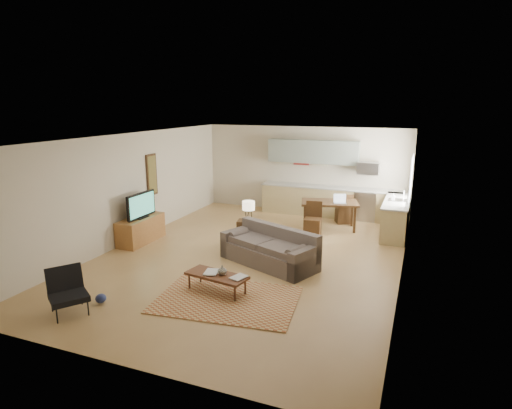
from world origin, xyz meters
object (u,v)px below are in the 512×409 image
at_px(tv_credenza, 141,230).
at_px(dining_table, 329,215).
at_px(coffee_table, 217,283).
at_px(armchair, 68,292).
at_px(console_table, 249,233).
at_px(sofa, 269,247).

bearing_deg(tv_credenza, dining_table, 34.65).
relative_size(coffee_table, armchair, 1.55).
bearing_deg(tv_credenza, console_table, 16.34).
distance_m(armchair, tv_credenza, 3.77).
distance_m(armchair, dining_table, 7.09).
bearing_deg(console_table, armchair, -120.30).
distance_m(tv_credenza, dining_table, 5.04).
relative_size(coffee_table, console_table, 1.89).
relative_size(armchair, dining_table, 0.50).
bearing_deg(dining_table, coffee_table, -117.47).
relative_size(armchair, console_table, 1.21).
bearing_deg(dining_table, sofa, -116.74).
bearing_deg(armchair, dining_table, 10.00).
height_order(coffee_table, dining_table, dining_table).
distance_m(coffee_table, armchair, 2.52).
bearing_deg(tv_credenza, armchair, -71.72).
height_order(sofa, console_table, sofa).
bearing_deg(dining_table, armchair, -129.72).
bearing_deg(coffee_table, armchair, -129.40).
bearing_deg(console_table, sofa, -61.18).
distance_m(sofa, tv_credenza, 3.51).
height_order(tv_credenza, dining_table, dining_table).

